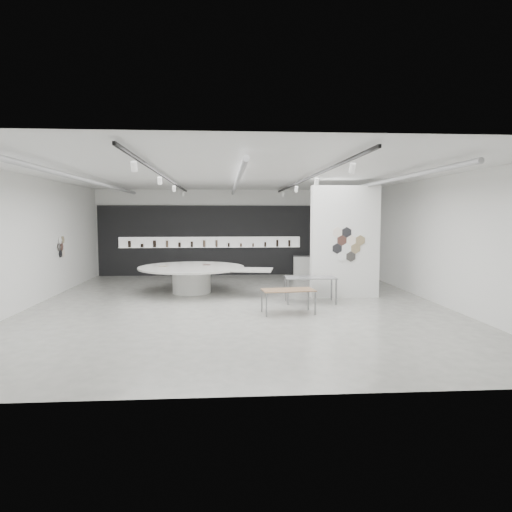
{
  "coord_description": "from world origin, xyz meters",
  "views": [
    {
      "loc": [
        -0.39,
        -13.44,
        2.63
      ],
      "look_at": [
        0.64,
        1.2,
        1.34
      ],
      "focal_mm": 32.0,
      "sensor_mm": 36.0,
      "label": 1
    }
  ],
  "objects": [
    {
      "name": "kitchen_counter",
      "position": [
        3.44,
        6.51,
        0.43
      ],
      "size": [
        1.59,
        0.78,
        1.2
      ],
      "rotation": [
        0.0,
        0.0,
        -0.13
      ],
      "color": "white",
      "rests_on": "ground"
    },
    {
      "name": "room",
      "position": [
        -0.09,
        -0.0,
        2.07
      ],
      "size": [
        12.02,
        14.02,
        3.82
      ],
      "color": "#A2A299",
      "rests_on": "ground"
    },
    {
      "name": "back_wall_display",
      "position": [
        -0.08,
        6.93,
        1.54
      ],
      "size": [
        11.8,
        0.27,
        3.1
      ],
      "color": "black",
      "rests_on": "ground"
    },
    {
      "name": "sample_table_wood",
      "position": [
        1.33,
        -1.37,
        0.61
      ],
      "size": [
        1.47,
        0.85,
        0.66
      ],
      "rotation": [
        0.0,
        0.0,
        0.11
      ],
      "color": "#846144",
      "rests_on": "ground"
    },
    {
      "name": "display_island",
      "position": [
        -1.44,
        2.13,
        0.6
      ],
      "size": [
        4.85,
        4.18,
        0.92
      ],
      "rotation": [
        0.0,
        0.0,
        -0.18
      ],
      "color": "white",
      "rests_on": "ground"
    },
    {
      "name": "sample_table_stone",
      "position": [
        2.22,
        0.14,
        0.72
      ],
      "size": [
        1.55,
        0.81,
        0.79
      ],
      "rotation": [
        0.0,
        0.0,
        -0.03
      ],
      "color": "slate",
      "rests_on": "ground"
    },
    {
      "name": "partition_column",
      "position": [
        3.5,
        1.0,
        1.8
      ],
      "size": [
        2.2,
        0.38,
        3.6
      ],
      "color": "white",
      "rests_on": "ground"
    }
  ]
}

